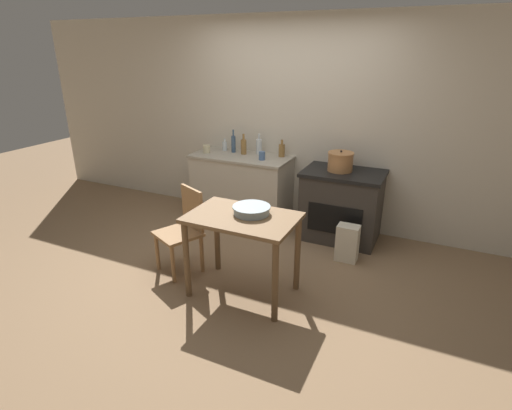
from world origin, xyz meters
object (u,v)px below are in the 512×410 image
object	(u,v)px
stock_pot	(340,162)
bottle_mid_left	(233,144)
cup_center_right	(262,156)
flour_sack	(347,243)
bottle_left	(244,146)
work_table	(242,230)
bottle_far_left	(225,146)
chair	(184,228)
bottle_center_left	(282,150)
stove	(341,205)
cup_mid_right	(207,149)
mixing_bowl_large	(252,209)
bottle_center	(259,146)

from	to	relation	value
stock_pot	bottle_mid_left	distance (m)	1.46
stock_pot	cup_center_right	xyz separation A→B (m)	(-0.96, -0.06, -0.02)
flour_sack	cup_center_right	size ratio (longest dim) A/B	3.97
bottle_mid_left	bottle_left	bearing A→B (deg)	-10.31
work_table	flour_sack	xyz separation A→B (m)	(0.74, 1.03, -0.44)
bottle_mid_left	bottle_far_left	bearing A→B (deg)	168.45
chair	bottle_left	size ratio (longest dim) A/B	3.30
flour_sack	bottle_center_left	size ratio (longest dim) A/B	1.89
bottle_mid_left	stock_pot	bearing A→B (deg)	-4.96
stove	stock_pot	world-z (taller)	stock_pot
stove	bottle_far_left	world-z (taller)	bottle_far_left
stock_pot	cup_mid_right	world-z (taller)	stock_pot
bottle_left	bottle_mid_left	world-z (taller)	bottle_mid_left
stock_pot	bottle_center_left	bearing A→B (deg)	166.78
stock_pot	mixing_bowl_large	distance (m)	1.53
bottle_far_left	cup_center_right	xyz separation A→B (m)	(0.65, -0.22, -0.01)
bottle_mid_left	work_table	bearing A→B (deg)	-59.53
mixing_bowl_large	bottle_left	distance (m)	1.80
stock_pot	bottle_left	size ratio (longest dim) A/B	1.13
stove	mixing_bowl_large	world-z (taller)	mixing_bowl_large
work_table	cup_mid_right	xyz separation A→B (m)	(-1.29, 1.50, 0.28)
stove	work_table	bearing A→B (deg)	-108.73
stock_pot	bottle_center_left	xyz separation A→B (m)	(-0.80, 0.19, 0.01)
mixing_bowl_large	bottle_far_left	bearing A→B (deg)	126.15
stock_pot	bottle_center	bearing A→B (deg)	170.53
work_table	bottle_mid_left	xyz separation A→B (m)	(-0.99, 1.68, 0.34)
work_table	bottle_left	world-z (taller)	bottle_left
chair	work_table	bearing A→B (deg)	14.49
chair	bottle_center_left	world-z (taller)	bottle_center_left
stove	bottle_center_left	size ratio (longest dim) A/B	4.26
bottle_center	chair	bearing A→B (deg)	-93.45
bottle_far_left	bottle_mid_left	size ratio (longest dim) A/B	0.54
work_table	bottle_center_left	size ratio (longest dim) A/B	4.47
flour_sack	bottle_center_left	distance (m)	1.49
stock_pot	cup_center_right	distance (m)	0.96
flour_sack	bottle_center	world-z (taller)	bottle_center
stock_pot	bottle_center_left	size ratio (longest dim) A/B	1.37
flour_sack	cup_mid_right	distance (m)	2.21
bottle_center	mixing_bowl_large	bearing A→B (deg)	-67.26
mixing_bowl_large	bottle_center_left	xyz separation A→B (m)	(-0.38, 1.66, 0.13)
bottle_center_left	cup_mid_right	xyz separation A→B (m)	(-0.97, -0.24, -0.03)
work_table	bottle_left	xyz separation A→B (m)	(-0.82, 1.65, 0.33)
bottle_center	cup_mid_right	size ratio (longest dim) A/B	2.60
work_table	bottle_center_left	world-z (taller)	bottle_center_left
chair	cup_center_right	distance (m)	1.45
bottle_far_left	work_table	bearing A→B (deg)	-56.34
cup_mid_right	cup_center_right	bearing A→B (deg)	-0.76
stove	cup_mid_right	xyz separation A→B (m)	(-1.82, -0.05, 0.50)
flour_sack	stock_pot	distance (m)	0.95
work_table	chair	world-z (taller)	chair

